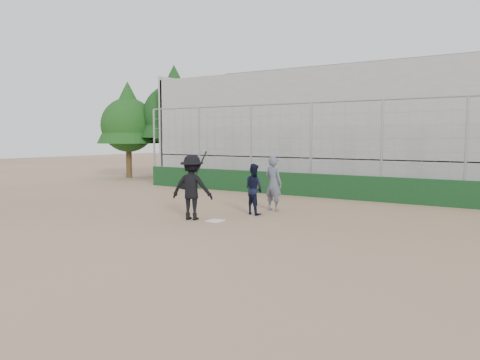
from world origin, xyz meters
The scene contains 10 objects.
ground centered at (0.00, 0.00, 0.00)m, with size 90.00×90.00×0.00m, color brown.
home_plate centered at (0.00, 0.00, 0.01)m, with size 0.44×0.44×0.02m, color white.
backstop centered at (0.00, 7.00, 0.96)m, with size 18.10×0.25×4.04m.
bleachers centered at (0.00, 11.95, 2.92)m, with size 20.25×6.70×6.98m.
tree_left centered at (-11.00, 11.00, 4.39)m, with size 4.48×4.48×7.00m.
tree_right centered at (-13.50, 9.50, 3.76)m, with size 3.84×3.84×6.00m.
batter_at_plate centered at (-0.77, -0.15, 1.00)m, with size 1.46×1.11×2.13m.
catcher_crouched centered at (0.35, 1.70, 0.57)m, with size 1.01×0.92×1.14m.
umpire centered at (0.51, 2.74, 0.85)m, with size 0.69×0.45×1.70m, color #535A69.
equipment_bag centered at (-6.48, 6.40, 0.16)m, with size 0.79×0.59×0.35m.
Camera 1 is at (8.23, -11.41, 2.55)m, focal length 35.00 mm.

